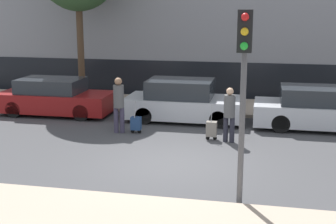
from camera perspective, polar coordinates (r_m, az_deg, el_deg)
ground_plane at (r=12.36m, az=0.69°, el=-6.24°), size 80.00×80.00×0.00m
sidewalk_far at (r=19.01m, az=4.76°, el=0.73°), size 28.00×3.00×0.12m
parked_car_0 at (r=18.17m, az=-13.63°, el=1.72°), size 4.27×1.78×1.37m
parked_car_1 at (r=16.72m, az=1.89°, el=1.26°), size 4.17×1.87×1.47m
parked_car_2 at (r=16.41m, az=18.45°, el=0.29°), size 4.67×1.84×1.40m
pedestrian_left at (r=15.07m, az=-6.03°, el=1.28°), size 0.35×0.34×1.81m
trolley_left at (r=15.12m, az=-3.93°, el=-1.40°), size 0.34×0.29×1.08m
pedestrian_right at (r=14.09m, az=7.49°, el=0.06°), size 0.35×0.34×1.67m
trolley_right at (r=14.40m, az=5.32°, el=-2.07°), size 0.34×0.29×1.12m
traffic_light at (r=9.19m, az=9.21°, el=5.06°), size 0.28×0.47×3.97m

